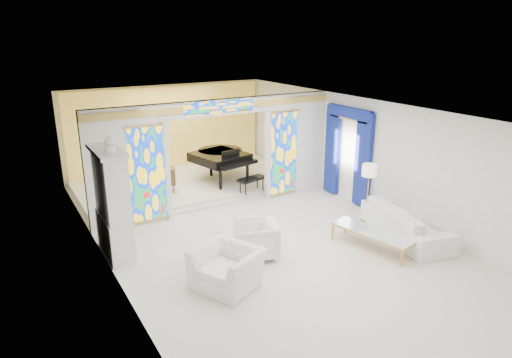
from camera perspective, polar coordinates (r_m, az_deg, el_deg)
floor at (r=11.21m, az=0.06°, el=-6.71°), size 12.00×12.00×0.00m
ceiling at (r=10.32m, az=0.06°, el=8.61°), size 7.00×12.00×0.02m
wall_back at (r=15.97m, az=-10.98°, el=6.15°), size 7.00×0.02×3.00m
wall_front at (r=6.67m, az=27.95°, el=-12.79°), size 7.00×0.02×3.00m
wall_left at (r=9.48m, az=-18.51°, el=-2.58°), size 0.02×12.00×3.00m
wall_right at (r=12.74m, az=13.78°, el=2.98°), size 0.02×12.00×3.00m
partition_wall at (r=12.32m, az=-4.65°, el=3.69°), size 7.00×0.22×3.00m
stained_glass_left at (r=11.62m, az=-13.42°, el=0.56°), size 0.90×0.04×2.40m
stained_glass_right at (r=13.30m, az=3.48°, el=3.21°), size 0.90×0.04×2.40m
stained_glass_transom at (r=12.00m, az=-4.57°, el=8.99°), size 2.00×0.04×0.34m
alcove_platform at (r=14.61m, az=-8.12°, el=-0.53°), size 6.80×3.80×0.18m
gold_curtain_back at (r=15.86m, az=-10.83°, el=6.07°), size 6.70×0.10×2.90m
chandelier at (r=14.02m, az=-7.64°, el=9.07°), size 0.48×0.48×0.30m
blue_drapes at (r=13.14m, az=11.39°, el=3.95°), size 0.14×1.85×2.65m
china_cabinet at (r=10.20m, az=-17.52°, el=-3.03°), size 0.56×1.46×2.72m
armchair_left at (r=8.86m, az=-3.69°, el=-11.03°), size 1.46×1.53×0.78m
armchair_right at (r=9.92m, az=0.04°, el=-7.59°), size 1.09×1.07×0.79m
sofa at (r=11.41m, az=18.28°, el=-5.14°), size 1.62×2.75×0.75m
side_table at (r=9.59m, az=-4.51°, el=-8.45°), size 0.63×0.63×0.64m
vase at (r=9.45m, az=-4.56°, el=-6.76°), size 0.22×0.22×0.17m
coffee_table at (r=10.58m, az=14.32°, el=-6.52°), size 0.99×2.01×0.43m
floor_lamp at (r=11.76m, az=13.97°, el=0.73°), size 0.39×0.39×1.53m
grand_piano at (r=14.45m, az=-4.38°, el=2.81°), size 1.93×2.96×1.09m
tv_console at (r=13.57m, az=-11.34°, el=0.28°), size 0.71×0.58×0.71m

